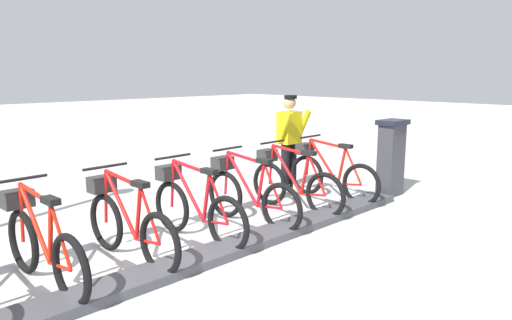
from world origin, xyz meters
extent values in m
plane|color=beige|center=(0.00, 0.00, 0.00)|extent=(60.00, 60.00, 0.00)
cube|color=#47474C|center=(0.00, 0.00, 0.05)|extent=(0.44, 7.19, 0.10)
cube|color=#38383D|center=(0.05, -3.93, 0.60)|extent=(0.28, 0.44, 1.20)
cube|color=#194C8C|center=(0.20, -3.93, 0.95)|extent=(0.03, 0.30, 0.40)
cube|color=black|center=(0.05, -3.93, 1.24)|extent=(0.36, 0.52, 0.08)
torus|color=black|center=(0.03, -3.02, 0.33)|extent=(0.67, 0.10, 0.67)
torus|color=black|center=(1.07, -2.97, 0.33)|extent=(0.67, 0.10, 0.67)
cylinder|color=red|center=(0.73, -2.99, 0.61)|extent=(0.60, 0.07, 0.70)
cylinder|color=red|center=(0.39, -3.00, 0.58)|extent=(0.16, 0.05, 0.61)
cylinder|color=red|center=(0.67, -2.99, 0.92)|extent=(0.69, 0.07, 0.11)
cylinder|color=red|center=(0.24, -3.01, 0.31)|extent=(0.43, 0.05, 0.09)
cylinder|color=red|center=(0.18, -3.01, 0.61)|extent=(0.33, 0.05, 0.56)
cylinder|color=red|center=(1.04, -2.98, 0.64)|extent=(0.10, 0.04, 0.62)
cube|color=black|center=(0.33, -3.00, 0.91)|extent=(0.22, 0.11, 0.06)
cylinder|color=black|center=(1.01, -2.98, 1.00)|extent=(0.05, 0.54, 0.03)
cube|color=#2D2D2D|center=(1.12, -2.97, 0.78)|extent=(0.21, 0.29, 0.18)
torus|color=black|center=(0.03, -2.10, 0.33)|extent=(0.67, 0.10, 0.67)
torus|color=black|center=(1.07, -2.06, 0.33)|extent=(0.67, 0.10, 0.67)
cylinder|color=red|center=(0.73, -2.08, 0.61)|extent=(0.60, 0.07, 0.70)
cylinder|color=red|center=(0.39, -2.09, 0.58)|extent=(0.16, 0.05, 0.61)
cylinder|color=red|center=(0.67, -2.08, 0.92)|extent=(0.69, 0.07, 0.11)
cylinder|color=red|center=(0.24, -2.10, 0.31)|extent=(0.43, 0.05, 0.09)
cylinder|color=red|center=(0.18, -2.10, 0.61)|extent=(0.33, 0.05, 0.56)
cylinder|color=red|center=(1.04, -2.06, 0.64)|extent=(0.10, 0.04, 0.62)
cube|color=black|center=(0.33, -2.09, 0.91)|extent=(0.22, 0.11, 0.06)
cylinder|color=black|center=(1.01, -2.06, 1.00)|extent=(0.05, 0.54, 0.03)
cube|color=#2D2D2D|center=(1.12, -2.06, 0.78)|extent=(0.21, 0.29, 0.18)
torus|color=black|center=(0.03, -1.19, 0.33)|extent=(0.67, 0.10, 0.67)
torus|color=black|center=(1.07, -1.15, 0.33)|extent=(0.67, 0.10, 0.67)
cylinder|color=red|center=(0.73, -1.16, 0.61)|extent=(0.60, 0.07, 0.70)
cylinder|color=red|center=(0.39, -1.18, 0.58)|extent=(0.16, 0.05, 0.61)
cylinder|color=red|center=(0.67, -1.16, 0.92)|extent=(0.69, 0.07, 0.11)
cylinder|color=red|center=(0.24, -1.18, 0.31)|extent=(0.43, 0.05, 0.09)
cylinder|color=red|center=(0.18, -1.19, 0.61)|extent=(0.33, 0.05, 0.56)
cylinder|color=red|center=(1.04, -1.15, 0.64)|extent=(0.10, 0.04, 0.62)
cube|color=black|center=(0.33, -1.18, 0.91)|extent=(0.22, 0.11, 0.06)
cylinder|color=black|center=(1.01, -1.15, 1.00)|extent=(0.05, 0.54, 0.03)
cube|color=#2D2D2D|center=(1.12, -1.15, 0.78)|extent=(0.21, 0.29, 0.18)
torus|color=black|center=(0.03, -0.28, 0.33)|extent=(0.67, 0.10, 0.67)
torus|color=black|center=(1.07, -0.23, 0.33)|extent=(0.67, 0.10, 0.67)
cylinder|color=red|center=(0.73, -0.25, 0.61)|extent=(0.60, 0.07, 0.70)
cylinder|color=red|center=(0.39, -0.26, 0.58)|extent=(0.16, 0.05, 0.61)
cylinder|color=red|center=(0.67, -0.25, 0.92)|extent=(0.69, 0.07, 0.11)
cylinder|color=red|center=(0.24, -0.27, 0.31)|extent=(0.43, 0.05, 0.09)
cylinder|color=red|center=(0.18, -0.27, 0.61)|extent=(0.33, 0.05, 0.56)
cylinder|color=red|center=(1.04, -0.24, 0.64)|extent=(0.10, 0.04, 0.62)
cube|color=black|center=(0.33, -0.27, 0.91)|extent=(0.22, 0.11, 0.06)
cylinder|color=black|center=(1.01, -0.24, 1.00)|extent=(0.05, 0.54, 0.03)
cube|color=#2D2D2D|center=(1.12, -0.23, 0.78)|extent=(0.21, 0.29, 0.18)
torus|color=black|center=(0.03, 0.63, 0.33)|extent=(0.67, 0.10, 0.67)
torus|color=black|center=(1.07, 0.68, 0.33)|extent=(0.67, 0.10, 0.67)
cylinder|color=red|center=(0.73, 0.66, 0.61)|extent=(0.60, 0.07, 0.70)
cylinder|color=red|center=(0.39, 0.65, 0.58)|extent=(0.16, 0.05, 0.61)
cylinder|color=red|center=(0.67, 0.66, 0.92)|extent=(0.69, 0.07, 0.11)
cylinder|color=red|center=(0.24, 0.64, 0.31)|extent=(0.43, 0.05, 0.09)
cylinder|color=red|center=(0.18, 0.64, 0.61)|extent=(0.33, 0.05, 0.56)
cylinder|color=red|center=(1.04, 0.68, 0.64)|extent=(0.10, 0.04, 0.62)
cube|color=black|center=(0.33, 0.65, 0.91)|extent=(0.22, 0.11, 0.06)
cylinder|color=black|center=(1.01, 0.68, 1.00)|extent=(0.05, 0.54, 0.03)
cube|color=#2D2D2D|center=(1.12, 0.68, 0.78)|extent=(0.21, 0.29, 0.18)
torus|color=black|center=(0.03, 1.55, 0.33)|extent=(0.67, 0.10, 0.67)
torus|color=black|center=(1.07, 1.59, 0.33)|extent=(0.67, 0.10, 0.67)
cylinder|color=red|center=(0.73, 1.58, 0.61)|extent=(0.60, 0.07, 0.70)
cylinder|color=red|center=(0.39, 1.56, 0.58)|extent=(0.16, 0.05, 0.61)
cylinder|color=red|center=(0.67, 1.57, 0.92)|extent=(0.69, 0.07, 0.11)
cylinder|color=red|center=(0.24, 1.56, 0.31)|extent=(0.43, 0.05, 0.09)
cylinder|color=red|center=(0.18, 1.55, 0.61)|extent=(0.33, 0.05, 0.56)
cylinder|color=red|center=(1.04, 1.59, 0.64)|extent=(0.10, 0.04, 0.62)
cube|color=black|center=(0.33, 1.56, 0.91)|extent=(0.22, 0.11, 0.06)
cylinder|color=black|center=(1.01, 1.59, 1.00)|extent=(0.05, 0.54, 0.03)
cube|color=#2D2D2D|center=(1.12, 1.59, 0.78)|extent=(0.21, 0.29, 0.18)
cube|color=white|center=(1.50, -3.17, 0.05)|extent=(0.26, 0.12, 0.10)
cube|color=white|center=(1.61, -2.95, 0.05)|extent=(0.26, 0.12, 0.10)
cylinder|color=black|center=(1.56, -3.16, 0.43)|extent=(0.15, 0.15, 0.82)
cylinder|color=black|center=(1.55, -2.96, 0.43)|extent=(0.15, 0.15, 0.82)
cube|color=yellow|center=(1.56, -3.06, 1.10)|extent=(0.27, 0.41, 0.56)
cylinder|color=yellow|center=(1.46, -3.32, 1.13)|extent=(0.34, 0.11, 0.57)
cylinder|color=yellow|center=(1.45, -2.80, 1.13)|extent=(0.34, 0.11, 0.57)
sphere|color=tan|center=(1.56, -3.06, 1.53)|extent=(0.22, 0.22, 0.22)
cylinder|color=black|center=(1.54, -3.06, 1.63)|extent=(0.22, 0.22, 0.06)
camera|label=1|loc=(-3.87, 3.11, 2.03)|focal=33.03mm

